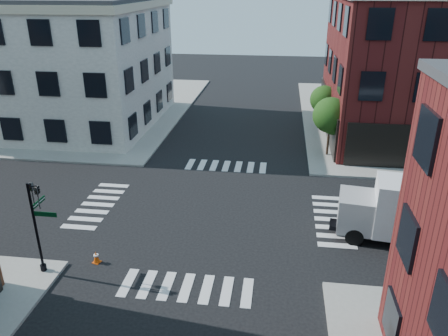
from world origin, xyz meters
TOP-DOWN VIEW (x-y plane):
  - ground at (0.00, 0.00)m, footprint 120.00×120.00m
  - sidewalk_nw at (-21.00, 21.00)m, footprint 30.00×30.00m
  - building_nw at (-19.00, 16.00)m, footprint 22.00×16.00m
  - tree_near at (7.56, 9.98)m, footprint 2.69×2.69m
  - tree_far at (7.56, 15.98)m, footprint 2.43×2.43m
  - signal_pole at (-6.72, -6.68)m, footprint 1.29×1.24m
  - box_truck at (10.81, -1.89)m, footprint 7.65×3.22m
  - traffic_cone at (-4.70, -5.70)m, footprint 0.43×0.43m

SIDE VIEW (x-z plane):
  - ground at x=0.00m, z-range 0.00..0.00m
  - sidewalk_nw at x=-21.00m, z-range 0.00..0.15m
  - traffic_cone at x=-4.70m, z-range -0.01..0.62m
  - box_truck at x=10.81m, z-range 0.07..3.45m
  - signal_pole at x=-6.72m, z-range 0.56..5.16m
  - tree_far at x=7.56m, z-range 0.84..4.91m
  - tree_near at x=7.56m, z-range 0.91..5.41m
  - building_nw at x=-19.00m, z-range 0.00..11.00m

